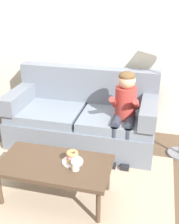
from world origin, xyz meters
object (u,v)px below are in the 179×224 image
Objects in this scene: mug at (75,166)px; person_child at (125,107)px; coffee_table at (55,167)px; donut at (72,159)px; couch at (83,118)px; toy_controller at (22,165)px.

person_child is at bearing 72.25° from mug.
coffee_table is 9.32× the size of donut.
mug is at bearing -78.00° from couch.
coffee_table is at bearing -160.02° from donut.
donut is at bearing -79.84° from couch.
toy_controller is (-0.76, 0.33, -0.43)m from donut.
person_child is 9.18× the size of donut.
couch is at bearing 25.38° from toy_controller.
couch is at bearing 102.00° from mug.
coffee_table is 12.42× the size of mug.
toy_controller is at bearing 151.53° from mug.
person_child reaches higher than toy_controller.
coffee_table reaches higher than toy_controller.
coffee_table is 0.19m from donut.
coffee_table is 1.15m from person_child.
coffee_table is at bearing -63.09° from toy_controller.
mug is at bearing -57.67° from toy_controller.
coffee_table is at bearing -88.49° from couch.
mug reaches higher than coffee_table.
person_child is at bearing 60.16° from coffee_table.
person_child is at bearing -2.64° from toy_controller.
couch is at bearing 91.51° from coffee_table.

